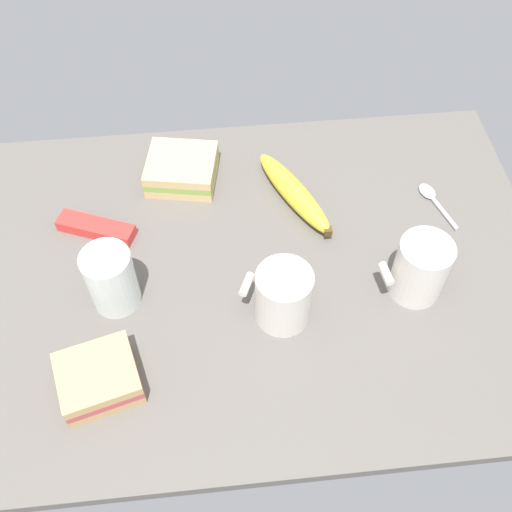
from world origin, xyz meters
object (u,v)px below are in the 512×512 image
object	(u,v)px
sandwich_side	(182,169)
banana	(294,193)
glass_of_milk	(112,282)
coffee_mug_milky	(283,296)
sandwich_main	(99,378)
spoon	(433,198)
snack_bar	(96,228)
coffee_mug_black	(420,268)

from	to	relation	value
sandwich_side	banana	world-z (taller)	sandwich_side
sandwich_side	glass_of_milk	bearing A→B (deg)	66.11
sandwich_side	glass_of_milk	world-z (taller)	glass_of_milk
coffee_mug_milky	glass_of_milk	world-z (taller)	glass_of_milk
sandwich_main	spoon	size ratio (longest dim) A/B	1.14
sandwich_main	glass_of_milk	bearing A→B (deg)	-96.96
sandwich_main	glass_of_milk	xyz separation A→B (cm)	(-1.67, -13.67, 2.29)
sandwich_main	snack_bar	distance (cm)	26.82
coffee_mug_milky	spoon	xyz separation A→B (cm)	(-27.79, -19.27, -4.47)
banana	snack_bar	bearing A→B (deg)	6.11
coffee_mug_milky	sandwich_side	size ratio (longest dim) A/B	0.78
coffee_mug_black	spoon	xyz separation A→B (cm)	(-7.73, -16.84, -4.78)
coffee_mug_black	sandwich_side	xyz separation A→B (cm)	(33.49, -26.07, -2.96)
glass_of_milk	coffee_mug_milky	bearing A→B (deg)	167.92
coffee_mug_black	coffee_mug_milky	xyz separation A→B (cm)	(20.05, 2.43, -0.31)
snack_bar	sandwich_main	bearing A→B (deg)	116.41
coffee_mug_black	sandwich_main	distance (cm)	46.93
spoon	banana	bearing A→B (deg)	-5.78
coffee_mug_milky	coffee_mug_black	bearing A→B (deg)	-173.09
coffee_mug_milky	banana	world-z (taller)	coffee_mug_milky
coffee_mug_milky	sandwich_main	bearing A→B (deg)	18.59
sandwich_main	banana	world-z (taller)	sandwich_main
sandwich_side	coffee_mug_black	bearing A→B (deg)	142.11
sandwich_side	glass_of_milk	xyz separation A→B (cm)	(10.37, 23.40, 2.29)
coffee_mug_black	sandwich_side	world-z (taller)	coffee_mug_black
sandwich_side	banana	xyz separation A→B (cm)	(-18.17, 6.90, -0.32)
sandwich_side	snack_bar	distance (cm)	17.45
glass_of_milk	snack_bar	size ratio (longest dim) A/B	0.82
glass_of_milk	spoon	world-z (taller)	glass_of_milk
glass_of_milk	banana	size ratio (longest dim) A/B	0.52
spoon	snack_bar	bearing A→B (deg)	1.15
snack_bar	banana	bearing A→B (deg)	-151.69
banana	spoon	size ratio (longest dim) A/B	1.87
coffee_mug_milky	sandwich_main	world-z (taller)	coffee_mug_milky
sandwich_main	snack_bar	world-z (taller)	sandwich_main
glass_of_milk	spoon	distance (cm)	53.66
glass_of_milk	sandwich_side	bearing A→B (deg)	-113.89
coffee_mug_black	glass_of_milk	bearing A→B (deg)	-3.48
glass_of_milk	snack_bar	bearing A→B (deg)	-74.44
coffee_mug_milky	sandwich_main	xyz separation A→B (cm)	(25.47, 8.57, -2.66)
coffee_mug_milky	glass_of_milk	xyz separation A→B (cm)	(23.81, -5.10, -0.36)
coffee_mug_black	banana	size ratio (longest dim) A/B	0.51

